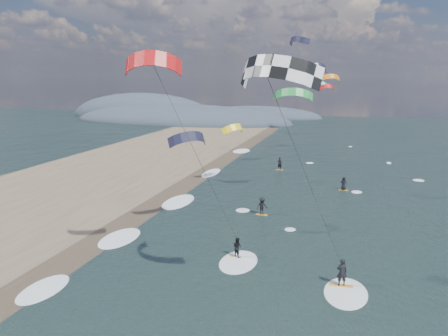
# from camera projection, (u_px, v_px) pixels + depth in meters

# --- Properties ---
(wet_sand_strip) EXTENTS (3.00, 240.00, 0.00)m
(wet_sand_strip) POSITION_uv_depth(u_px,v_px,m) (67.00, 261.00, 30.92)
(wet_sand_strip) COLOR #382D23
(wet_sand_strip) RESTS_ON ground
(coastal_hills) EXTENTS (80.00, 41.00, 15.00)m
(coastal_hills) POSITION_uv_depth(u_px,v_px,m) (175.00, 119.00, 131.82)
(coastal_hills) COLOR #3D4756
(coastal_hills) RESTS_ON ground
(kitesurfer_near_a) EXTENTS (7.95, 9.12, 14.38)m
(kitesurfer_near_a) POSITION_uv_depth(u_px,v_px,m) (282.00, 119.00, 21.19)
(kitesurfer_near_a) COLOR orange
(kitesurfer_near_a) RESTS_ON ground
(kitesurfer_near_b) EXTENTS (6.82, 8.45, 14.79)m
(kitesurfer_near_b) POSITION_uv_depth(u_px,v_px,m) (185.00, 138.00, 26.43)
(kitesurfer_near_b) COLOR orange
(kitesurfer_near_b) RESTS_ON ground
(far_kitesurfers) EXTENTS (9.91, 21.19, 1.78)m
(far_kitesurfers) POSITION_uv_depth(u_px,v_px,m) (290.00, 188.00, 47.65)
(far_kitesurfers) COLOR orange
(far_kitesurfers) RESTS_ON ground
(bg_kite_field) EXTENTS (12.76, 70.96, 12.23)m
(bg_kite_field) POSITION_uv_depth(u_px,v_px,m) (303.00, 80.00, 65.79)
(bg_kite_field) COLOR gray
(bg_kite_field) RESTS_ON ground
(shoreline_surf) EXTENTS (2.40, 79.40, 0.11)m
(shoreline_surf) POSITION_uv_depth(u_px,v_px,m) (117.00, 239.00, 35.04)
(shoreline_surf) COLOR white
(shoreline_surf) RESTS_ON ground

